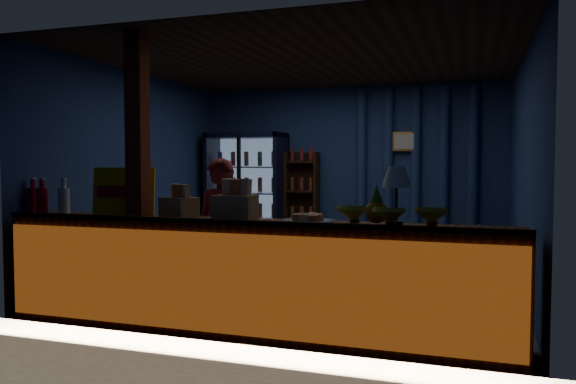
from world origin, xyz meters
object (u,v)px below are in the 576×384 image
Objects in this scene: pastry_tray at (307,220)px; table_lamp at (396,179)px; shopkeeper at (221,235)px; green_chair at (459,249)px.

pastry_tray is 0.79m from table_lamp.
shopkeeper is 1.15m from pastry_tray.
table_lamp is (0.71, 0.03, 0.34)m from pastry_tray.
pastry_tray is (-1.13, -3.26, 0.66)m from green_chair.
table_lamp reaches higher than green_chair.
pastry_tray is 0.97× the size of table_lamp.
pastry_tray is at bearing 59.89° from green_chair.
green_chair is at bearing 70.92° from pastry_tray.
green_chair is (2.14, 2.76, -0.43)m from shopkeeper.
green_chair is 3.41m from table_lamp.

